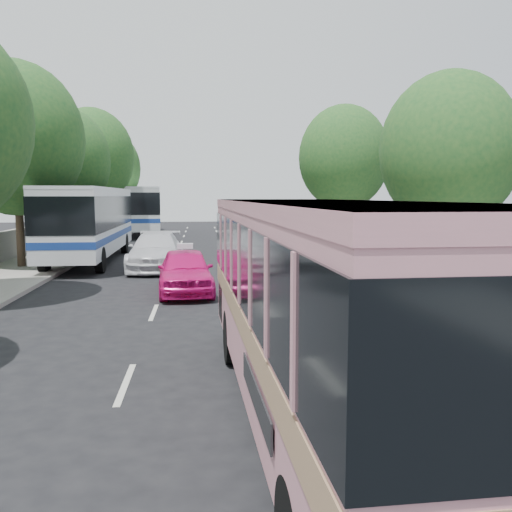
{
  "coord_description": "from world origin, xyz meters",
  "views": [
    {
      "loc": [
        -0.54,
        -11.57,
        3.35
      ],
      "look_at": [
        1.08,
        4.07,
        1.6
      ],
      "focal_mm": 38.0,
      "sensor_mm": 36.0,
      "label": 1
    }
  ],
  "objects": [
    {
      "name": "tree_left_e",
      "position": [
        -8.42,
        29.94,
        6.43
      ],
      "size": [
        6.3,
        6.3,
        9.82
      ],
      "color": "#38281E",
      "rests_on": "ground"
    },
    {
      "name": "sidewalk_left",
      "position": [
        -8.5,
        20.0,
        0.07
      ],
      "size": [
        4.0,
        90.0,
        0.15
      ],
      "primitive_type": "cube",
      "color": "#9E998E",
      "rests_on": "ground"
    },
    {
      "name": "tour_coach_front",
      "position": [
        -6.11,
        16.75,
        2.26
      ],
      "size": [
        2.84,
        12.56,
        3.75
      ],
      "rotation": [
        0.0,
        0.0,
        0.01
      ],
      "color": "white",
      "rests_on": "ground"
    },
    {
      "name": "pink_taxi",
      "position": [
        -1.07,
        7.11,
        0.77
      ],
      "size": [
        2.1,
        4.64,
        1.54
      ],
      "primitive_type": "imported",
      "rotation": [
        0.0,
        0.0,
        0.06
      ],
      "color": "#DF1377",
      "rests_on": "ground"
    },
    {
      "name": "tree_left_f",
      "position": [
        -8.62,
        37.94,
        6.0
      ],
      "size": [
        5.88,
        5.88,
        9.16
      ],
      "color": "#38281E",
      "rests_on": "ground"
    },
    {
      "name": "tree_right_far",
      "position": [
        9.08,
        23.94,
        6.12
      ],
      "size": [
        6.0,
        6.0,
        9.35
      ],
      "color": "#38281E",
      "rests_on": "ground"
    },
    {
      "name": "ground",
      "position": [
        0.0,
        0.0,
        0.0
      ],
      "size": [
        120.0,
        120.0,
        0.0
      ],
      "primitive_type": "plane",
      "color": "black",
      "rests_on": "ground"
    },
    {
      "name": "taxi_roof_sign",
      "position": [
        -1.07,
        7.11,
        1.63
      ],
      "size": [
        0.56,
        0.21,
        0.18
      ],
      "primitive_type": "cube",
      "rotation": [
        0.0,
        0.0,
        0.06
      ],
      "color": "silver",
      "rests_on": "pink_taxi"
    },
    {
      "name": "low_wall",
      "position": [
        -10.3,
        20.0,
        0.9
      ],
      "size": [
        0.3,
        90.0,
        1.5
      ],
      "primitive_type": "cube",
      "color": "#9E998E",
      "rests_on": "sidewalk_left"
    },
    {
      "name": "tree_right_near",
      "position": [
        8.78,
        7.94,
        5.2
      ],
      "size": [
        5.1,
        5.1,
        7.95
      ],
      "color": "#38281E",
      "rests_on": "ground"
    },
    {
      "name": "sidewalk_right",
      "position": [
        8.5,
        20.0,
        0.06
      ],
      "size": [
        4.0,
        90.0,
        0.12
      ],
      "primitive_type": "cube",
      "color": "#9E998E",
      "rests_on": "ground"
    },
    {
      "name": "tree_left_d",
      "position": [
        -8.52,
        21.94,
        5.63
      ],
      "size": [
        5.52,
        5.52,
        8.6
      ],
      "color": "#38281E",
      "rests_on": "ground"
    },
    {
      "name": "white_pickup",
      "position": [
        -2.55,
        13.38,
        0.83
      ],
      "size": [
        2.37,
        5.74,
        1.66
      ],
      "primitive_type": "imported",
      "rotation": [
        0.0,
        0.0,
        -0.01
      ],
      "color": "silver",
      "rests_on": "ground"
    },
    {
      "name": "tree_left_c",
      "position": [
        -8.62,
        13.94,
        6.12
      ],
      "size": [
        6.0,
        6.0,
        9.35
      ],
      "color": "#38281E",
      "rests_on": "ground"
    },
    {
      "name": "pink_bus",
      "position": [
        1.3,
        -4.0,
        2.04
      ],
      "size": [
        2.9,
        10.32,
        3.27
      ],
      "rotation": [
        0.0,
        0.0,
        0.03
      ],
      "color": "#CA8291",
      "rests_on": "ground"
    },
    {
      "name": "tour_coach_rear",
      "position": [
        -5.91,
        36.56,
        2.44
      ],
      "size": [
        4.75,
        13.83,
        4.06
      ],
      "rotation": [
        0.0,
        0.0,
        0.14
      ],
      "color": "silver",
      "rests_on": "ground"
    }
  ]
}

